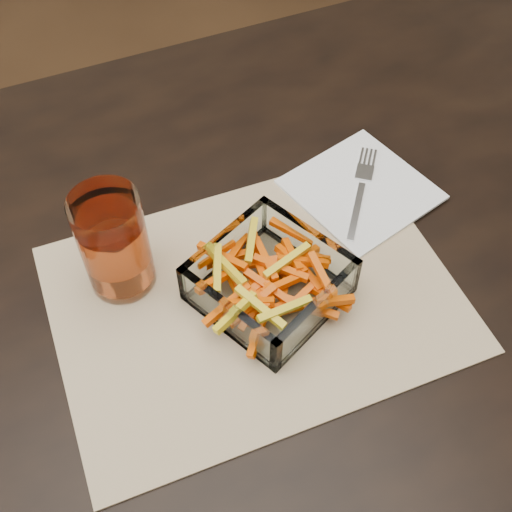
{
  "coord_description": "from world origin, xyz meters",
  "views": [
    {
      "loc": [
        -0.1,
        -0.42,
        1.37
      ],
      "look_at": [
        0.08,
        -0.01,
        0.78
      ],
      "focal_mm": 45.0,
      "sensor_mm": 36.0,
      "label": 1
    }
  ],
  "objects_px": {
    "fork": "(361,189)",
    "tumbler": "(115,246)",
    "glass_bowl": "(269,282)",
    "dining_table": "(197,323)"
  },
  "relations": [
    {
      "from": "dining_table",
      "to": "tumbler",
      "type": "relative_size",
      "value": 12.04
    },
    {
      "from": "dining_table",
      "to": "fork",
      "type": "bearing_deg",
      "value": 10.81
    },
    {
      "from": "dining_table",
      "to": "glass_bowl",
      "type": "xyz_separation_m",
      "value": [
        0.08,
        -0.05,
        0.11
      ]
    },
    {
      "from": "glass_bowl",
      "to": "tumbler",
      "type": "bearing_deg",
      "value": 148.94
    },
    {
      "from": "tumbler",
      "to": "fork",
      "type": "distance_m",
      "value": 0.33
    },
    {
      "from": "fork",
      "to": "glass_bowl",
      "type": "bearing_deg",
      "value": -112.84
    },
    {
      "from": "tumbler",
      "to": "fork",
      "type": "bearing_deg",
      "value": 1.74
    },
    {
      "from": "fork",
      "to": "tumbler",
      "type": "bearing_deg",
      "value": -140.43
    },
    {
      "from": "tumbler",
      "to": "fork",
      "type": "xyz_separation_m",
      "value": [
        0.32,
        0.01,
        -0.06
      ]
    },
    {
      "from": "dining_table",
      "to": "glass_bowl",
      "type": "height_order",
      "value": "glass_bowl"
    }
  ]
}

